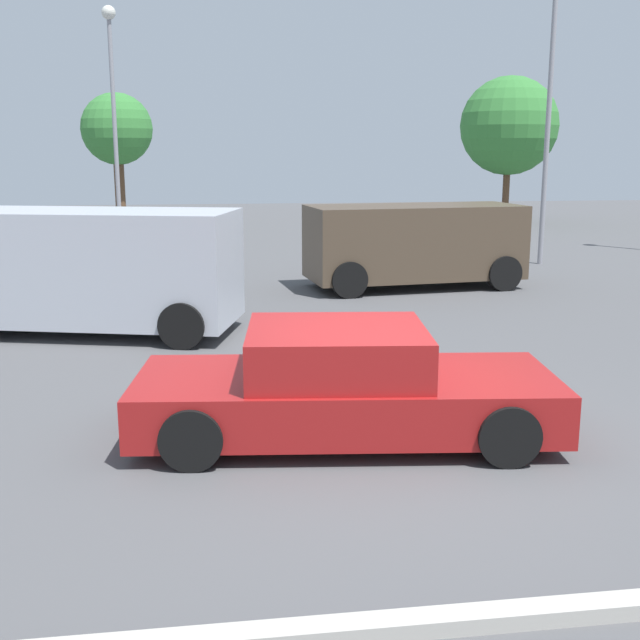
# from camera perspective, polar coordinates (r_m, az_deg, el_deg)

# --- Properties ---
(ground_plane) EXTENTS (80.00, 80.00, 0.00)m
(ground_plane) POSITION_cam_1_polar(r_m,az_deg,el_deg) (8.70, 4.02, -8.69)
(ground_plane) COLOR #515154
(sedan_foreground) EXTENTS (4.74, 2.34, 1.25)m
(sedan_foreground) POSITION_cam_1_polar(r_m,az_deg,el_deg) (8.57, 1.72, -4.93)
(sedan_foreground) COLOR maroon
(sedan_foreground) RESTS_ON ground_plane
(dog) EXTENTS (0.48, 0.55, 0.41)m
(dog) POSITION_cam_1_polar(r_m,az_deg,el_deg) (12.15, 2.05, -1.30)
(dog) COLOR white
(dog) RESTS_ON ground_plane
(van_white) EXTENTS (5.26, 3.20, 2.13)m
(van_white) POSITION_cam_1_polar(r_m,az_deg,el_deg) (14.01, -16.33, 3.72)
(van_white) COLOR #B2B7C1
(van_white) RESTS_ON ground_plane
(suv_dark) EXTENTS (5.05, 2.57, 1.90)m
(suv_dark) POSITION_cam_1_polar(r_m,az_deg,el_deg) (18.18, 6.92, 5.64)
(suv_dark) COLOR #4C3D2D
(suv_dark) RESTS_ON ground_plane
(parking_curb) EXTENTS (9.33, 0.20, 0.12)m
(parking_curb) POSITION_cam_1_polar(r_m,az_deg,el_deg) (5.66, 11.93, -20.57)
(parking_curb) COLOR #B7B2A8
(parking_curb) RESTS_ON ground_plane
(light_post_near) EXTENTS (0.44, 0.44, 7.62)m
(light_post_near) POSITION_cam_1_polar(r_m,az_deg,el_deg) (26.99, -14.93, 15.95)
(light_post_near) COLOR gray
(light_post_near) RESTS_ON ground_plane
(light_post_mid) EXTENTS (0.44, 0.44, 7.72)m
(light_post_mid) POSITION_cam_1_polar(r_m,az_deg,el_deg) (22.79, 16.55, 16.78)
(light_post_mid) COLOR gray
(light_post_mid) RESTS_ON ground_plane
(tree_back_left) EXTENTS (2.76, 2.76, 5.35)m
(tree_back_left) POSITION_cam_1_polar(r_m,az_deg,el_deg) (32.23, -14.65, 13.29)
(tree_back_left) COLOR brown
(tree_back_left) RESTS_ON ground_plane
(tree_back_center) EXTENTS (4.21, 4.21, 6.30)m
(tree_back_center) POSITION_cam_1_polar(r_m,az_deg,el_deg) (35.64, 13.68, 13.63)
(tree_back_center) COLOR brown
(tree_back_center) RESTS_ON ground_plane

